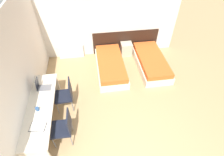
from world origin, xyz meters
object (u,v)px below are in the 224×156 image
(bed_near_window, at_px, (111,66))
(nightstand, at_px, (126,49))
(bed_near_door, at_px, (151,62))
(chair_near_notebook, at_px, (64,127))
(laptop, at_px, (42,86))
(chair_near_laptop, at_px, (66,94))

(bed_near_window, height_order, nightstand, nightstand)
(bed_near_door, bearing_deg, chair_near_notebook, -140.28)
(laptop, bearing_deg, chair_near_laptop, -4.92)
(bed_near_door, relative_size, chair_near_laptop, 2.10)
(chair_near_laptop, distance_m, chair_near_notebook, 0.97)
(nightstand, height_order, chair_near_laptop, chair_near_laptop)
(bed_near_door, xyz_separation_m, laptop, (-3.33, -1.27, 0.62))
(bed_near_window, relative_size, laptop, 5.86)
(laptop, bearing_deg, bed_near_door, 23.91)
(chair_near_notebook, bearing_deg, laptop, 117.67)
(chair_near_laptop, bearing_deg, laptop, 169.36)
(chair_near_notebook, xyz_separation_m, laptop, (-0.54, 1.05, 0.30))
(chair_near_laptop, relative_size, laptop, 2.80)
(bed_near_window, bearing_deg, chair_near_notebook, -120.65)
(laptop, bearing_deg, bed_near_window, 36.60)
(bed_near_door, relative_size, nightstand, 4.09)
(bed_near_window, height_order, chair_near_laptop, chair_near_laptop)
(bed_near_window, distance_m, laptop, 2.38)
(bed_near_window, xyz_separation_m, nightstand, (0.71, 0.82, 0.04))
(nightstand, xyz_separation_m, chair_near_laptop, (-2.08, -2.17, 0.28))
(bed_near_door, distance_m, chair_near_laptop, 3.11)
(bed_near_window, bearing_deg, bed_near_door, 0.00)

